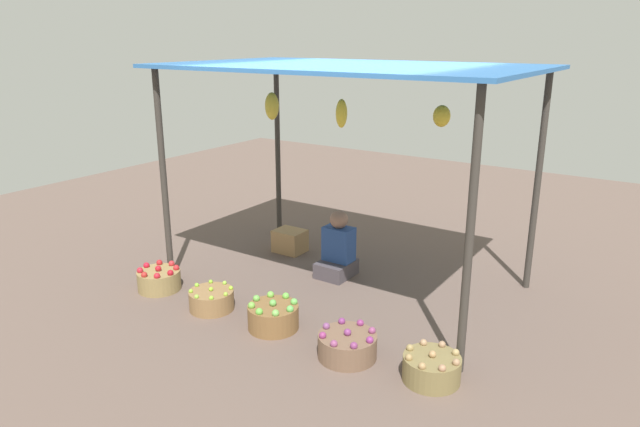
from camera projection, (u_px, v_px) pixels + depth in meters
ground_plane at (346, 282)px, 6.56m from camera, size 14.00×14.00×0.00m
market_stall_structure at (348, 82)px, 5.91m from camera, size 3.76×2.33×2.40m
vendor_person at (338, 251)px, 6.68m from camera, size 0.36×0.44×0.78m
basket_red_apples at (159, 279)px, 6.35m from camera, size 0.47×0.47×0.28m
basket_limes at (212, 300)px, 5.90m from camera, size 0.45×0.45×0.24m
basket_green_apples at (273, 316)px, 5.51m from camera, size 0.49×0.49×0.29m
basket_purple_onions at (347, 345)px, 5.01m from camera, size 0.51×0.51×0.27m
basket_potatoes at (432, 368)px, 4.67m from camera, size 0.47×0.47×0.27m
wooden_crate_near_vendor at (290, 241)px, 7.46m from camera, size 0.38×0.31×0.29m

